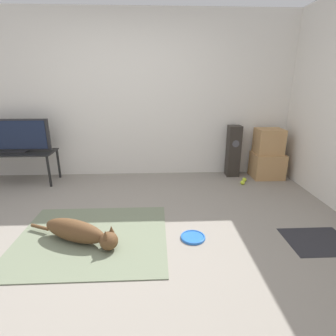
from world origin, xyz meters
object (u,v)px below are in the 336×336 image
Objects in this scene: tv at (13,136)px; dog at (80,232)px; floor_speaker at (233,151)px; tennis_ball_near_speaker at (244,180)px; tv_stand at (16,156)px; cardboard_box_upper at (269,141)px; tennis_ball_by_boxes at (243,183)px; frisbee at (193,237)px; cardboard_box_lower at (267,165)px.

dog is at bearing -50.83° from tv.
tennis_ball_near_speaker is (0.12, -0.31, -0.39)m from floor_speaker.
floor_speaker is at bearing 2.99° from tv_stand.
tv reaches higher than tennis_ball_near_speaker.
cardboard_box_upper is 0.38× the size of tv.
tv_stand is 3.50m from tennis_ball_by_boxes.
tv_stand reaches higher than tennis_ball_by_boxes.
tv is at bearing -178.92° from cardboard_box_upper.
tv is at bearing 146.23° from frisbee.
dog is 2.01× the size of cardboard_box_lower.
floor_speaker is at bearing 42.70° from dog.
tennis_ball_by_boxes reaches higher than frisbee.
tennis_ball_near_speaker is at bearing -68.76° from floor_speaker.
frisbee is at bearing 1.26° from dog.
cardboard_box_lower is at bearing 34.31° from dog.
cardboard_box_lower is at bearing 24.67° from tennis_ball_near_speaker.
frisbee is 0.30× the size of floor_speaker.
cardboard_box_upper is (1.45, 1.75, 0.59)m from frisbee.
tv reaches higher than frisbee.
tennis_ball_near_speaker is (2.15, 1.56, -0.09)m from dog.
cardboard_box_upper reaches higher than frisbee.
tv_stand is 0.30m from tv.
floor_speaker reaches higher than cardboard_box_upper.
tennis_ball_by_boxes is (0.96, 1.42, 0.02)m from frisbee.
cardboard_box_lower is (2.58, 1.76, 0.08)m from dog.
frisbee is 3.80× the size of tennis_ball_near_speaker.
floor_speaker is at bearing 111.24° from tennis_ball_near_speaker.
tv_stand is at bearing -179.07° from cardboard_box_lower.
floor_speaker reaches higher than tennis_ball_near_speaker.
cardboard_box_lower is 0.43× the size of tv_stand.
tennis_ball_near_speaker is (3.53, -0.13, -0.41)m from tv_stand.
dog is at bearing -137.30° from floor_speaker.
cardboard_box_lower is 0.50m from tennis_ball_near_speaker.
tv is 16.43× the size of tennis_ball_by_boxes.
cardboard_box_lower is 1.19× the size of cardboard_box_upper.
cardboard_box_upper is at bearing 1.12° from tv_stand.
tv reaches higher than dog.
cardboard_box_lower is at bearing -43.84° from cardboard_box_upper.
cardboard_box_upper is 0.49× the size of floor_speaker.
tv reaches higher than cardboard_box_lower.
tennis_ball_by_boxes is (-0.50, -0.32, -0.17)m from cardboard_box_lower.
dog is at bearing -145.32° from tennis_ball_by_boxes.
cardboard_box_upper is 6.21× the size of tennis_ball_by_boxes.
cardboard_box_upper reaches higher than tennis_ball_near_speaker.
frisbee is 0.52× the size of cardboard_box_lower.
tennis_ball_by_boxes is at bearing -83.10° from floor_speaker.
cardboard_box_lower is at bearing 32.74° from tennis_ball_by_boxes.
cardboard_box_upper reaches higher than tv_stand.
dog reaches higher than frisbee.
floor_speaker is 0.74× the size of tv_stand.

